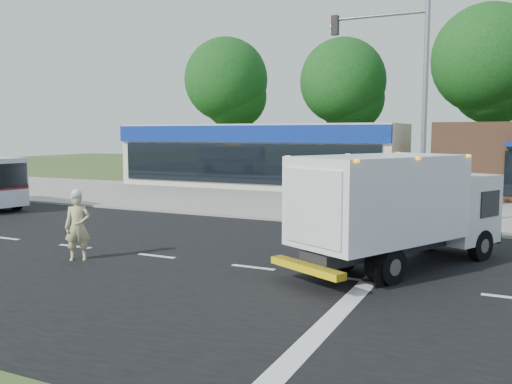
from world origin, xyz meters
TOP-DOWN VIEW (x-y plane):
  - ground at (0.00, 0.00)m, footprint 120.00×120.00m
  - road_asphalt at (0.00, 0.00)m, footprint 60.00×14.00m
  - sidewalk at (0.00, 8.20)m, footprint 60.00×2.40m
  - parking_apron at (0.00, 14.00)m, footprint 60.00×9.00m
  - lane_markings at (1.35, -1.35)m, footprint 55.20×7.00m
  - ems_box_truck at (3.31, 1.55)m, footprint 4.80×6.75m
  - emergency_worker at (-4.65, -1.27)m, footprint 0.80×0.75m
  - retail_strip_mall at (-9.00, 19.93)m, footprint 18.00×6.20m
  - traffic_signal_pole at (2.35, 7.60)m, footprint 3.51×0.25m
  - background_trees at (-0.85, 28.16)m, footprint 36.77×7.39m

SIDE VIEW (x-z plane):
  - ground at x=0.00m, z-range 0.00..0.00m
  - road_asphalt at x=0.00m, z-range -0.01..0.01m
  - parking_apron at x=0.00m, z-range 0.00..0.02m
  - lane_markings at x=1.35m, z-range 0.01..0.02m
  - sidewalk at x=0.00m, z-range 0.00..0.12m
  - emergency_worker at x=-4.65m, z-range -0.02..1.93m
  - ems_box_truck at x=3.31m, z-range 0.22..3.13m
  - retail_strip_mall at x=-9.00m, z-range 0.01..4.01m
  - traffic_signal_pole at x=2.35m, z-range 0.92..8.92m
  - background_trees at x=-0.85m, z-range 1.33..13.43m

